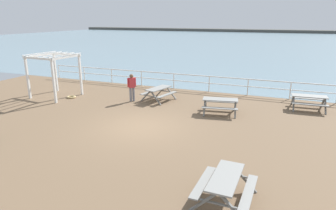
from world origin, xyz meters
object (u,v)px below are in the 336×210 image
Objects in this scene: picnic_table_mid_centre at (220,102)px; picnic_table_far_left at (225,182)px; visitor at (132,86)px; picnic_table_near_right at (159,91)px; picnic_table_far_right at (309,99)px; lattice_pergola at (54,65)px.

picnic_table_far_left is at bearing -87.00° from picnic_table_mid_centre.
picnic_table_far_left is 1.11× the size of visitor.
picnic_table_far_left is 10.74m from visitor.
picnic_table_near_right and picnic_table_far_right have the same top height.
picnic_table_far_right is 0.69× the size of lattice_pergola.
picnic_table_far_left is at bearing 176.08° from visitor.
picnic_table_far_right is 15.12m from lattice_pergola.
picnic_table_mid_centre is 1.08× the size of picnic_table_far_right.
picnic_table_mid_centre and picnic_table_far_right have the same top height.
picnic_table_far_left is (5.80, -8.77, 0.00)m from picnic_table_near_right.
picnic_table_near_right is 6.75m from lattice_pergola.
picnic_table_near_right is 10.51m from picnic_table_far_left.
lattice_pergola is at bearing 52.91° from visitor.
visitor is (-7.18, 7.97, 0.36)m from picnic_table_far_left.
visitor is at bearing 43.59° from picnic_table_far_left.
visitor reaches higher than picnic_table_near_right.
visitor reaches higher than picnic_table_mid_centre.
picnic_table_far_left is 10.45m from picnic_table_far_right.
picnic_table_near_right is 8.46m from picnic_table_far_right.
picnic_table_far_left is 14.24m from lattice_pergola.
picnic_table_far_right is at bearing 16.09° from lattice_pergola.
visitor is (-1.38, -0.80, 0.36)m from picnic_table_near_right.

